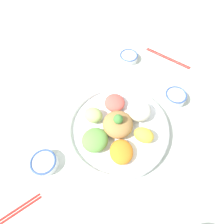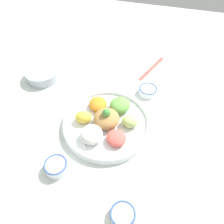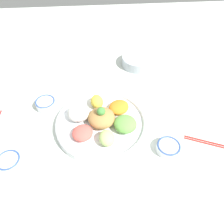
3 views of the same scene
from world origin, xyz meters
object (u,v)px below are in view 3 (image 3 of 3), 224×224
(sauce_bowl_red, at_px, (9,161))
(rice_bowl_blue, at_px, (46,104))
(sauce_bowl_dark, at_px, (168,147))
(salad_platter, at_px, (102,121))
(chopsticks_pair_near, at_px, (216,144))
(serving_spoon_main, at_px, (61,79))
(side_serving_bowl, at_px, (138,60))

(sauce_bowl_red, bearing_deg, rice_bowl_blue, 160.25)
(rice_bowl_blue, relative_size, sauce_bowl_dark, 0.98)
(salad_platter, xyz_separation_m, rice_bowl_blue, (-0.13, -0.25, -0.00))
(sauce_bowl_dark, bearing_deg, sauce_bowl_red, -89.04)
(chopsticks_pair_near, bearing_deg, rice_bowl_blue, -178.02)
(salad_platter, bearing_deg, rice_bowl_blue, -117.24)
(rice_bowl_blue, xyz_separation_m, sauce_bowl_dark, (0.27, 0.49, -0.00))
(salad_platter, bearing_deg, chopsticks_pair_near, 73.07)
(sauce_bowl_dark, xyz_separation_m, serving_spoon_main, (-0.47, -0.44, -0.02))
(sauce_bowl_red, distance_m, serving_spoon_main, 0.50)
(salad_platter, relative_size, sauce_bowl_red, 4.45)
(side_serving_bowl, distance_m, serving_spoon_main, 0.43)
(rice_bowl_blue, distance_m, chopsticks_pair_near, 0.74)
(sauce_bowl_red, distance_m, side_serving_bowl, 0.80)
(rice_bowl_blue, bearing_deg, sauce_bowl_dark, 61.36)
(salad_platter, distance_m, side_serving_bowl, 0.47)
(salad_platter, xyz_separation_m, sauce_bowl_dark, (0.14, 0.25, -0.01))
(sauce_bowl_red, height_order, sauce_bowl_dark, sauce_bowl_dark)
(rice_bowl_blue, xyz_separation_m, side_serving_bowl, (-0.29, 0.47, 0.01))
(serving_spoon_main, bearing_deg, rice_bowl_blue, 89.27)
(chopsticks_pair_near, bearing_deg, salad_platter, -174.17)
(rice_bowl_blue, distance_m, sauce_bowl_dark, 0.56)
(salad_platter, distance_m, serving_spoon_main, 0.38)
(rice_bowl_blue, height_order, chopsticks_pair_near, rice_bowl_blue)
(sauce_bowl_dark, height_order, serving_spoon_main, sauce_bowl_dark)
(rice_bowl_blue, height_order, side_serving_bowl, side_serving_bowl)
(rice_bowl_blue, bearing_deg, side_serving_bowl, 121.67)
(rice_bowl_blue, bearing_deg, salad_platter, 62.76)
(salad_platter, height_order, serving_spoon_main, salad_platter)
(chopsticks_pair_near, distance_m, serving_spoon_main, 0.79)
(sauce_bowl_red, distance_m, sauce_bowl_dark, 0.59)
(rice_bowl_blue, height_order, sauce_bowl_dark, rice_bowl_blue)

